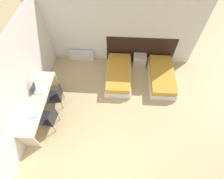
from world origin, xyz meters
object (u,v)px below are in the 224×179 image
Objects in this scene: chair_near_laptop at (56,95)px; chair_near_notebook at (50,118)px; nightstand at (140,60)px; bed_near_window at (119,74)px; bed_near_door at (161,76)px; laptop at (38,90)px.

chair_near_laptop is 0.80m from chair_near_notebook.
bed_near_window is at bearing -136.69° from nightstand.
chair_near_laptop is (-1.97, -1.24, 0.28)m from bed_near_window.
bed_near_door is at bearing 0.00° from bed_near_window.
chair_near_notebook is (-3.55, -2.04, 0.28)m from bed_near_door.
bed_near_door is 5.40× the size of laptop.
chair_near_notebook is at bearing -150.10° from bed_near_door.
laptop is (-2.43, -1.31, 0.65)m from bed_near_window.
bed_near_door is 2.12× the size of chair_near_notebook.
chair_near_notebook is at bearing -59.69° from laptop.
chair_near_notebook is at bearing -97.36° from chair_near_laptop.
nightstand is 3.93m from chair_near_notebook.
bed_near_window and bed_near_door have the same top height.
chair_near_laptop reaches higher than nightstand.
chair_near_notebook is 0.94m from laptop.
laptop reaches higher than bed_near_window.
laptop is (-4.02, -1.31, 0.65)m from bed_near_door.
bed_near_window is 2.35m from chair_near_laptop.
chair_near_laptop reaches higher than bed_near_door.
nightstand reaches higher than bed_near_door.
bed_near_window is 2.12× the size of chair_near_notebook.
laptop reaches higher than chair_near_notebook.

